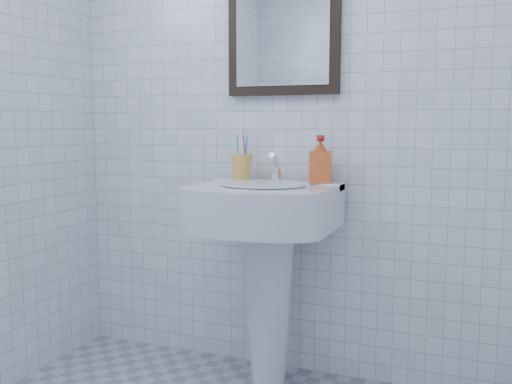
% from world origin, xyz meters
% --- Properties ---
extents(wall_back, '(2.20, 0.02, 2.50)m').
position_xyz_m(wall_back, '(0.00, 1.20, 1.25)').
color(wall_back, white).
rests_on(wall_back, ground).
extents(washbasin, '(0.57, 0.42, 0.88)m').
position_xyz_m(washbasin, '(-0.08, 0.99, 0.59)').
color(washbasin, white).
rests_on(washbasin, ground).
extents(faucet, '(0.05, 0.11, 0.13)m').
position_xyz_m(faucet, '(-0.08, 1.09, 0.92)').
color(faucet, white).
rests_on(faucet, washbasin).
extents(toothbrush_cup, '(0.10, 0.10, 0.11)m').
position_xyz_m(toothbrush_cup, '(-0.24, 1.10, 0.93)').
color(toothbrush_cup, '#EFAD46').
rests_on(toothbrush_cup, washbasin).
extents(soap_dispenser, '(0.11, 0.11, 0.20)m').
position_xyz_m(soap_dispenser, '(0.11, 1.11, 0.97)').
color(soap_dispenser, red).
rests_on(soap_dispenser, washbasin).
extents(wall_mirror, '(0.50, 0.04, 0.62)m').
position_xyz_m(wall_mirror, '(-0.08, 1.18, 1.55)').
color(wall_mirror, black).
rests_on(wall_mirror, wall_back).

